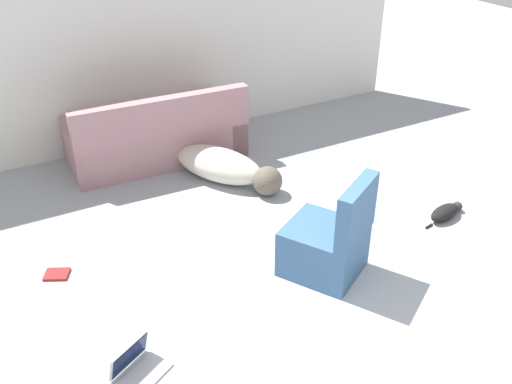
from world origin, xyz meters
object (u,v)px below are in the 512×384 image
cat (446,212)px  couch (157,138)px  dog (225,167)px  laptop_open (136,363)px  book_red (57,274)px  side_chair (329,243)px

cat → couch: bearing=117.5°
dog → laptop_open: (-1.76, -2.16, -0.10)m
cat → laptop_open: bearing=176.2°
cat → laptop_open: size_ratio=1.26×
couch → dog: couch is taller
cat → book_red: 3.74m
dog → side_chair: bearing=-26.9°
dog → book_red: size_ratio=6.00×
couch → dog: bearing=121.4°
couch → side_chair: side_chair is taller
cat → book_red: size_ratio=2.24×
book_red → dog: bearing=21.7°
book_red → side_chair: side_chair is taller
couch → laptop_open: (-1.30, -3.01, -0.20)m
side_chair → laptop_open: bearing=-21.5°
couch → cat: couch is taller
couch → dog: (0.47, -0.85, -0.10)m
dog → cat: (1.59, -1.75, -0.11)m
couch → cat: 3.32m
side_chair → cat: bearing=154.5°
cat → side_chair: 1.56m
couch → side_chair: 2.78m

